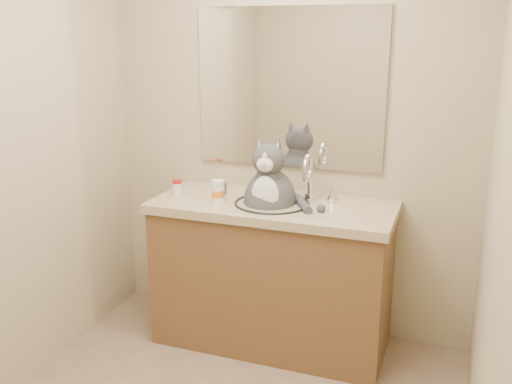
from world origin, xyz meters
TOP-DOWN VIEW (x-y plane):
  - room at (0.00, 0.00)m, footprint 2.22×2.52m
  - vanity at (0.00, 0.96)m, footprint 1.34×0.59m
  - mirror at (0.00, 1.24)m, footprint 1.10×0.02m
  - shower_curtain at (-1.05, 0.10)m, footprint 0.02×1.30m
  - cat at (-0.02, 0.95)m, footprint 0.43×0.34m
  - pill_bottle_redcap at (-0.57, 0.93)m, footprint 0.07×0.07m
  - pill_bottle_orange at (-0.29, 0.87)m, footprint 0.09×0.09m
  - grey_canister at (-0.32, 1.01)m, footprint 0.06×0.06m

SIDE VIEW (x-z plane):
  - vanity at x=0.00m, z-range -0.12..1.00m
  - cat at x=-0.02m, z-range 0.59..1.17m
  - grey_canister at x=-0.32m, z-range 0.85..0.93m
  - pill_bottle_redcap at x=-0.57m, z-range 0.85..0.94m
  - pill_bottle_orange at x=-0.29m, z-range 0.85..0.97m
  - shower_curtain at x=-1.05m, z-range 0.06..2.00m
  - room at x=0.00m, z-range -0.01..2.41m
  - mirror at x=0.00m, z-range 1.00..1.90m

